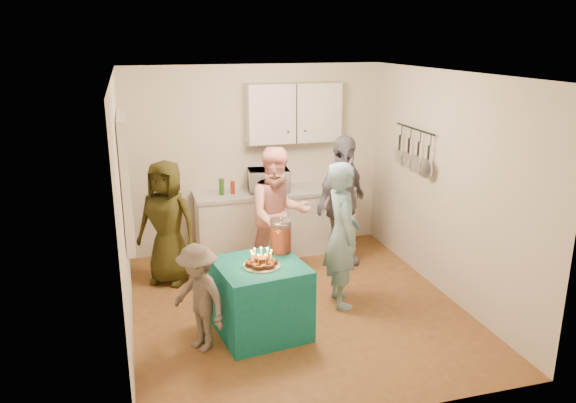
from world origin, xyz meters
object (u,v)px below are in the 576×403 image
object	(u,v)px
punch_jar	(281,237)
man_birthday	(342,235)
counter	(276,223)
party_table	(260,298)
woman_back_center	(279,216)
woman_back_left	(167,223)
microwave	(268,180)
child_near_left	(199,298)
woman_back_right	(342,203)

from	to	relation	value
punch_jar	man_birthday	size ratio (longest dim) A/B	0.20
counter	punch_jar	distance (m)	1.99
party_table	punch_jar	world-z (taller)	punch_jar
counter	woman_back_center	bearing A→B (deg)	-102.25
woman_back_center	woman_back_left	bearing A→B (deg)	162.95
microwave	child_near_left	world-z (taller)	microwave
punch_jar	man_birthday	world-z (taller)	man_birthday
punch_jar	woman_back_center	size ratio (longest dim) A/B	0.20
man_birthday	woman_back_right	bearing A→B (deg)	-15.44
microwave	woman_back_center	distance (m)	0.96
counter	woman_back_left	distance (m)	1.67
man_birthday	woman_back_left	bearing A→B (deg)	63.24
counter	child_near_left	distance (m)	2.66
microwave	woman_back_right	size ratio (longest dim) A/B	0.31
party_table	child_near_left	bearing A→B (deg)	-166.81
man_birthday	counter	bearing A→B (deg)	15.46
woman_back_right	woman_back_center	bearing A→B (deg)	156.62
microwave	punch_jar	size ratio (longest dim) A/B	1.62
counter	man_birthday	size ratio (longest dim) A/B	1.32
party_table	child_near_left	size ratio (longest dim) A/B	0.78
woman_back_center	party_table	bearing A→B (deg)	-115.71
punch_jar	woman_back_left	xyz separation A→B (m)	(-1.10, 1.28, -0.16)
party_table	woman_back_left	world-z (taller)	woman_back_left
woman_back_right	child_near_left	world-z (taller)	woman_back_right
woman_back_center	microwave	bearing A→B (deg)	81.01
party_table	punch_jar	xyz separation A→B (m)	(0.29, 0.26, 0.55)
man_birthday	woman_back_left	distance (m)	2.17
counter	woman_back_right	distance (m)	1.10
child_near_left	punch_jar	bearing A→B (deg)	82.90
man_birthday	woman_back_left	world-z (taller)	man_birthday
microwave	punch_jar	bearing A→B (deg)	-93.94
microwave	woman_back_center	world-z (taller)	woman_back_center
party_table	man_birthday	world-z (taller)	man_birthday
woman_back_left	party_table	bearing A→B (deg)	-31.56
woman_back_center	counter	bearing A→B (deg)	75.09
counter	woman_back_right	world-z (taller)	woman_back_right
woman_back_left	woman_back_center	xyz separation A→B (m)	(1.32, -0.34, 0.08)
woman_back_center	child_near_left	distance (m)	1.81
microwave	woman_back_left	bearing A→B (deg)	-151.33
woman_back_right	child_near_left	xyz separation A→B (m)	(-2.06, -1.57, -0.34)
man_birthday	woman_back_right	world-z (taller)	woman_back_right
woman_back_right	child_near_left	distance (m)	2.61
party_table	woman_back_right	bearing A→B (deg)	45.12
party_table	woman_back_left	size ratio (longest dim) A/B	0.55
party_table	counter	bearing A→B (deg)	71.50
microwave	woman_back_center	bearing A→B (deg)	-90.31
counter	woman_back_right	size ratio (longest dim) A/B	1.25
woman_back_left	punch_jar	bearing A→B (deg)	-18.73
counter	man_birthday	xyz separation A→B (m)	(0.32, -1.74, 0.40)
party_table	punch_jar	size ratio (longest dim) A/B	2.50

